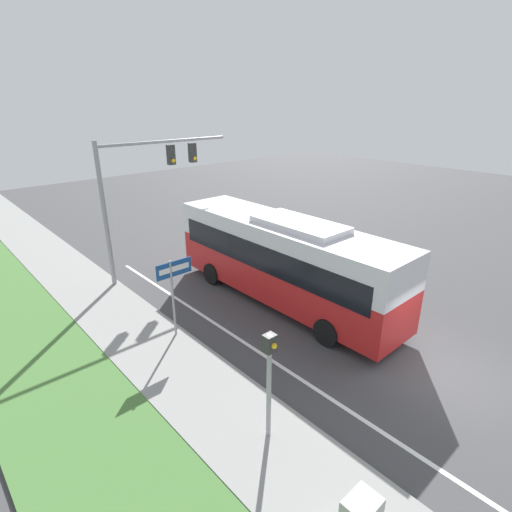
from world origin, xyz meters
TOP-DOWN VIEW (x-y plane):
  - ground_plane at (0.00, 0.00)m, footprint 80.00×80.00m
  - sidewalk at (-6.20, 0.00)m, footprint 2.80×80.00m
  - lane_divider_near at (-3.60, 0.00)m, footprint 0.14×30.00m
  - bus at (-0.33, 6.90)m, footprint 2.70×10.83m
  - signal_gantry at (-3.06, 13.08)m, footprint 6.59×0.41m
  - pedestrian_signal at (-5.92, 1.91)m, footprint 0.28×0.34m
  - street_sign at (-5.12, 7.51)m, footprint 1.36×0.08m

SIDE VIEW (x-z plane):
  - ground_plane at x=0.00m, z-range 0.00..0.00m
  - lane_divider_near at x=-3.60m, z-range 0.00..0.01m
  - sidewalk at x=-6.20m, z-range 0.00..0.12m
  - bus at x=-0.33m, z-range 0.17..3.89m
  - pedestrian_signal at x=-5.92m, z-range 0.55..3.62m
  - street_sign at x=-5.12m, z-range 0.65..3.64m
  - signal_gantry at x=-3.06m, z-range 1.41..7.91m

